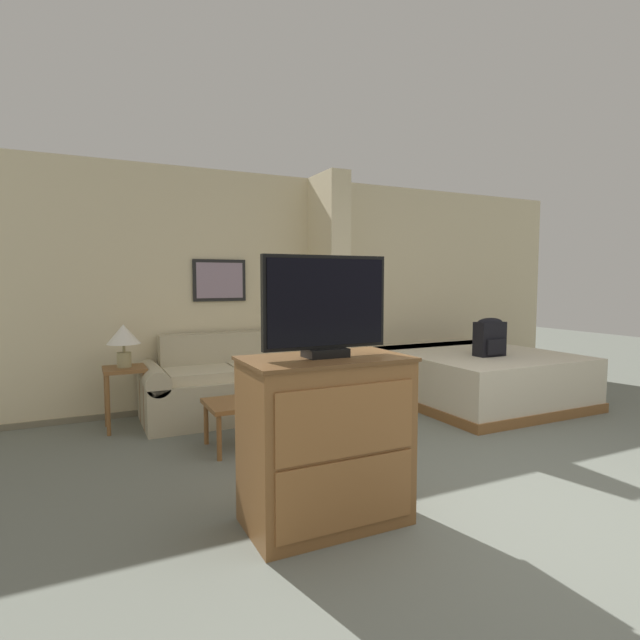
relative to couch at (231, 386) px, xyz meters
name	(u,v)px	position (x,y,z in m)	size (l,w,h in m)	color
ground_plane	(552,521)	(1.06, -3.05, -0.31)	(20.00, 20.00, 0.00)	slate
wall_back	(305,290)	(1.06, 0.48, 0.98)	(7.72, 0.16, 2.60)	beige
wall_partition_pillar	(329,290)	(1.19, 0.12, 0.99)	(0.24, 0.61, 2.60)	beige
couch	(231,386)	(0.00, 0.00, 0.00)	(1.79, 0.84, 0.84)	#B7AD8E
coffee_table	(253,405)	(-0.10, -1.01, 0.04)	(0.78, 0.52, 0.40)	brown
side_table	(125,380)	(-1.03, -0.01, 0.15)	(0.38, 0.38, 0.59)	brown
table_lamp	(123,337)	(-1.03, -0.01, 0.56)	(0.31, 0.31, 0.40)	tan
tv_dresser	(326,440)	(-0.14, -2.48, 0.17)	(0.94, 0.54, 0.97)	brown
tv	(326,307)	(-0.14, -2.48, 0.94)	(0.76, 0.16, 0.58)	black
bed	(475,376)	(2.74, -0.61, -0.02)	(1.83, 2.00, 0.58)	brown
backpack	(490,336)	(2.66, -0.91, 0.48)	(0.34, 0.20, 0.42)	black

